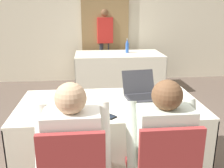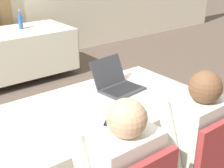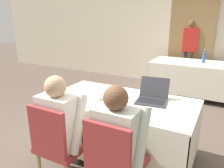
# 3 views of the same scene
# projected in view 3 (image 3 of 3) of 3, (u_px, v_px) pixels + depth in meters

# --- Properties ---
(ground_plane) EXTENTS (24.00, 24.00, 0.00)m
(ground_plane) POSITION_uv_depth(u_px,v_px,m) (120.00, 154.00, 2.73)
(ground_plane) COLOR brown
(wall_back) EXTENTS (12.00, 0.06, 2.70)m
(wall_back) POSITION_uv_depth(u_px,v_px,m) (184.00, 30.00, 5.22)
(wall_back) COLOR beige
(wall_back) RESTS_ON ground_plane
(curtain_panel) EXTENTS (1.02, 0.04, 2.65)m
(curtain_panel) POSITION_uv_depth(u_px,v_px,m) (192.00, 31.00, 5.09)
(curtain_panel) COLOR olive
(curtain_panel) RESTS_ON ground_plane
(conference_table_near) EXTENTS (1.70, 0.89, 0.74)m
(conference_table_near) POSITION_uv_depth(u_px,v_px,m) (121.00, 113.00, 2.57)
(conference_table_near) COLOR silver
(conference_table_near) RESTS_ON ground_plane
(conference_table_far) EXTENTS (1.70, 0.89, 0.74)m
(conference_table_far) POSITION_uv_depth(u_px,v_px,m) (193.00, 70.00, 4.62)
(conference_table_far) COLOR silver
(conference_table_far) RESTS_ON ground_plane
(laptop) EXTENTS (0.37, 0.38, 0.24)m
(laptop) POSITION_uv_depth(u_px,v_px,m) (152.00, 97.00, 2.46)
(laptop) COLOR #333338
(laptop) RESTS_ON conference_table_near
(cell_phone) EXTENTS (0.15, 0.16, 0.01)m
(cell_phone) POSITION_uv_depth(u_px,v_px,m) (105.00, 108.00, 2.28)
(cell_phone) COLOR black
(cell_phone) RESTS_ON conference_table_near
(paper_beside_laptop) EXTENTS (0.29, 0.35, 0.00)m
(paper_beside_laptop) POSITION_uv_depth(u_px,v_px,m) (91.00, 89.00, 2.88)
(paper_beside_laptop) COLOR white
(paper_beside_laptop) RESTS_ON conference_table_near
(paper_centre_table) EXTENTS (0.24, 0.32, 0.00)m
(paper_centre_table) POSITION_uv_depth(u_px,v_px,m) (155.00, 104.00, 2.40)
(paper_centre_table) COLOR white
(paper_centre_table) RESTS_ON conference_table_near
(water_bottle) EXTENTS (0.07, 0.07, 0.28)m
(water_bottle) POSITION_uv_depth(u_px,v_px,m) (204.00, 57.00, 4.51)
(water_bottle) COLOR #2D5BB7
(water_bottle) RESTS_ON conference_table_far
(chair_near_left) EXTENTS (0.44, 0.44, 0.90)m
(chair_near_left) POSITION_uv_depth(u_px,v_px,m) (58.00, 143.00, 2.10)
(chair_near_left) COLOR tan
(chair_near_left) RESTS_ON ground_plane
(chair_near_right) EXTENTS (0.44, 0.44, 0.90)m
(chair_near_right) POSITION_uv_depth(u_px,v_px,m) (114.00, 162.00, 1.82)
(chair_near_right) COLOR tan
(chair_near_right) RESTS_ON ground_plane
(person_checkered_shirt) EXTENTS (0.50, 0.52, 1.16)m
(person_checkered_shirt) POSITION_uv_depth(u_px,v_px,m) (64.00, 124.00, 2.13)
(person_checkered_shirt) COLOR #665B4C
(person_checkered_shirt) RESTS_ON ground_plane
(person_white_shirt) EXTENTS (0.50, 0.52, 1.16)m
(person_white_shirt) POSITION_uv_depth(u_px,v_px,m) (120.00, 139.00, 1.86)
(person_white_shirt) COLOR #665B4C
(person_white_shirt) RESTS_ON ground_plane
(person_red_shirt) EXTENTS (0.36, 0.23, 1.59)m
(person_red_shirt) POSITION_uv_depth(u_px,v_px,m) (190.00, 49.00, 5.25)
(person_red_shirt) COLOR #33333D
(person_red_shirt) RESTS_ON ground_plane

